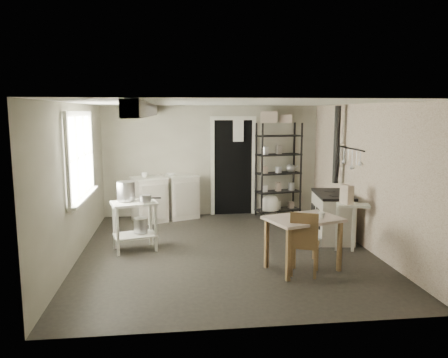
{
  "coord_description": "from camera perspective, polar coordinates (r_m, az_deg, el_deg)",
  "views": [
    {
      "loc": [
        -0.81,
        -6.59,
        2.17
      ],
      "look_at": [
        0.0,
        0.3,
        1.1
      ],
      "focal_mm": 35.0,
      "sensor_mm": 36.0,
      "label": 1
    }
  ],
  "objects": [
    {
      "name": "base_cabinets",
      "position": [
        8.94,
        -7.65,
        -2.34
      ],
      "size": [
        1.48,
        1.04,
        0.89
      ],
      "primitive_type": null,
      "rotation": [
        0.0,
        0.0,
        0.38
      ],
      "color": "beige",
      "rests_on": "ground"
    },
    {
      "name": "bucket",
      "position": [
        7.1,
        -10.83,
        -5.95
      ],
      "size": [
        0.24,
        0.24,
        0.24
      ],
      "primitive_type": "cylinder",
      "rotation": [
        0.0,
        0.0,
        0.09
      ],
      "color": "#BBBBBD",
      "rests_on": "prep_table"
    },
    {
      "name": "oats_box",
      "position": [
        7.0,
        15.78,
        -1.1
      ],
      "size": [
        0.17,
        0.22,
        0.29
      ],
      "primitive_type": "cube",
      "rotation": [
        0.0,
        0.0,
        0.29
      ],
      "color": "#BEAD99",
      "rests_on": "side_ledge"
    },
    {
      "name": "side_ledge",
      "position": [
        7.12,
        16.41,
        -5.74
      ],
      "size": [
        0.55,
        0.38,
        0.76
      ],
      "primitive_type": null,
      "rotation": [
        0.0,
        0.0,
        -0.26
      ],
      "color": "silver",
      "rests_on": "ground"
    },
    {
      "name": "storage_box_b",
      "position": [
        9.18,
        8.07,
        7.56
      ],
      "size": [
        0.32,
        0.3,
        0.17
      ],
      "primitive_type": "cube",
      "rotation": [
        0.0,
        0.0,
        -0.29
      ],
      "color": "#BEAD99",
      "rests_on": "shelf_rack"
    },
    {
      "name": "counter_cup",
      "position": [
        8.74,
        -10.34,
        0.72
      ],
      "size": [
        0.15,
        0.15,
        0.09
      ],
      "primitive_type": "imported",
      "rotation": [
        0.0,
        0.0,
        -0.36
      ],
      "color": "white",
      "rests_on": "base_cabinets"
    },
    {
      "name": "floor",
      "position": [
        6.99,
        0.29,
        -9.33
      ],
      "size": [
        5.0,
        5.0,
        0.0
      ],
      "primitive_type": "plane",
      "color": "black",
      "rests_on": "ground"
    },
    {
      "name": "stove",
      "position": [
        7.73,
        13.98,
        -4.43
      ],
      "size": [
        0.69,
        1.08,
        0.8
      ],
      "primitive_type": null,
      "rotation": [
        0.0,
        0.0,
        -0.13
      ],
      "color": "beige",
      "rests_on": "ground"
    },
    {
      "name": "ceiling_beam",
      "position": [
        6.6,
        -10.22,
        8.89
      ],
      "size": [
        0.18,
        5.0,
        0.18
      ],
      "primitive_type": null,
      "color": "silver",
      "rests_on": "ceiling"
    },
    {
      "name": "wall_right",
      "position": [
        7.34,
        18.02,
        0.34
      ],
      "size": [
        0.02,
        5.0,
        2.3
      ],
      "primitive_type": "cube",
      "color": "#AAA691",
      "rests_on": "ground"
    },
    {
      "name": "stovepipe",
      "position": [
        8.02,
        14.5,
        4.34
      ],
      "size": [
        0.13,
        0.13,
        1.29
      ],
      "primitive_type": null,
      "rotation": [
        0.0,
        0.0,
        -0.33
      ],
      "color": "black",
      "rests_on": "stove"
    },
    {
      "name": "doorway",
      "position": [
        9.22,
        1.21,
        1.48
      ],
      "size": [
        0.96,
        0.1,
        2.08
      ],
      "primitive_type": null,
      "color": "silver",
      "rests_on": "ground"
    },
    {
      "name": "ceiling",
      "position": [
        6.64,
        0.31,
        9.89
      ],
      "size": [
        5.0,
        5.0,
        0.0
      ],
      "primitive_type": "plane",
      "rotation": [
        3.14,
        0.0,
        0.0
      ],
      "color": "white",
      "rests_on": "wall_back"
    },
    {
      "name": "shelf_jar",
      "position": [
        9.06,
        5.48,
        3.71
      ],
      "size": [
        0.12,
        0.13,
        0.21
      ],
      "primitive_type": "imported",
      "rotation": [
        0.0,
        0.0,
        -0.42
      ],
      "color": "white",
      "rests_on": "shelf_rack"
    },
    {
      "name": "wall_front",
      "position": [
        4.29,
        4.37,
        -5.01
      ],
      "size": [
        4.5,
        0.02,
        2.3
      ],
      "primitive_type": "cube",
      "color": "#AAA691",
      "rests_on": "ground"
    },
    {
      "name": "flour_sack",
      "position": [
        9.19,
        6.09,
        -3.41
      ],
      "size": [
        0.43,
        0.38,
        0.47
      ],
      "primitive_type": "ellipsoid",
      "rotation": [
        0.0,
        0.0,
        -0.12
      ],
      "color": "silver",
      "rests_on": "ground"
    },
    {
      "name": "chair",
      "position": [
        6.0,
        10.55,
        -7.69
      ],
      "size": [
        0.48,
        0.49,
        0.88
      ],
      "primitive_type": null,
      "rotation": [
        0.0,
        0.0,
        -0.4
      ],
      "color": "brown",
      "rests_on": "ground"
    },
    {
      "name": "wallpaper_panel",
      "position": [
        7.33,
        17.95,
        0.34
      ],
      "size": [
        0.01,
        5.0,
        2.3
      ],
      "primitive_type": null,
      "color": "beige",
      "rests_on": "wall_right"
    },
    {
      "name": "prep_table",
      "position": [
        7.05,
        -11.59,
        -5.97
      ],
      "size": [
        0.78,
        0.64,
        0.78
      ],
      "primitive_type": null,
      "rotation": [
        0.0,
        0.0,
        0.26
      ],
      "color": "silver",
      "rests_on": "ground"
    },
    {
      "name": "stockpot",
      "position": [
        7.01,
        -12.69,
        -1.55
      ],
      "size": [
        0.37,
        0.37,
        0.3
      ],
      "primitive_type": "cylinder",
      "rotation": [
        0.0,
        0.0,
        0.4
      ],
      "color": "#BBBBBD",
      "rests_on": "prep_table"
    },
    {
      "name": "mixing_bowl",
      "position": [
        8.86,
        -6.98,
        0.8
      ],
      "size": [
        0.31,
        0.31,
        0.06
      ],
      "primitive_type": "imported",
      "rotation": [
        0.0,
        0.0,
        -0.24
      ],
      "color": "white",
      "rests_on": "base_cabinets"
    },
    {
      "name": "wall_left",
      "position": [
        6.82,
        -18.81,
        -0.3
      ],
      "size": [
        0.02,
        5.0,
        2.3
      ],
      "primitive_type": "cube",
      "color": "#AAA691",
      "rests_on": "ground"
    },
    {
      "name": "floor_crock",
      "position": [
        7.33,
        12.25,
        -8.04
      ],
      "size": [
        0.12,
        0.12,
        0.13
      ],
      "primitive_type": "cylinder",
      "rotation": [
        0.0,
        0.0,
        0.18
      ],
      "color": "white",
      "rests_on": "ground"
    },
    {
      "name": "storage_box_a",
      "position": [
        9.09,
        5.89,
        7.71
      ],
      "size": [
        0.39,
        0.36,
        0.23
      ],
      "primitive_type": "cube",
      "rotation": [
        0.0,
        0.0,
        -0.2
      ],
      "color": "#BEAD99",
      "rests_on": "shelf_rack"
    },
    {
      "name": "shelf_rack",
      "position": [
        9.17,
        7.12,
        1.06
      ],
      "size": [
        0.98,
        0.54,
        1.95
      ],
      "primitive_type": null,
      "rotation": [
        0.0,
        0.0,
        0.21
      ],
      "color": "black",
      "rests_on": "ground"
    },
    {
      "name": "saucepan",
      "position": [
        6.85,
        -10.25,
        -2.49
      ],
      "size": [
        0.2,
        0.2,
        0.1
      ],
      "primitive_type": "cylinder",
      "rotation": [
        0.0,
        0.0,
        -0.09
      ],
      "color": "#BBBBBD",
      "rests_on": "prep_table"
    },
    {
      "name": "window",
      "position": [
        6.97,
        -18.37,
        2.8
      ],
      "size": [
        0.12,
        1.76,
        1.28
      ],
      "primitive_type": null,
      "color": "silver",
      "rests_on": "wall_left"
    },
    {
      "name": "utensil_rail",
      "position": [
        7.82,
        15.93,
        3.88
      ],
      "size": [
        0.06,
        1.2,
        0.44
      ],
      "primitive_type": null,
      "color": "#BBBBBD",
      "rests_on": "wall_right"
    },
    {
      "name": "wall_back",
      "position": [
        9.18,
        -1.6,
        2.39
      ],
      "size": [
        4.5,
        0.02,
        2.3
      ],
      "primitive_type": "cube",
      "color": "#AAA691",
      "rests_on": "ground"
    },
    {
      "name": "table_cup",
      "position": [
        6.06,
        12.61,
        -4.47
      ],
      "size": [
        0.12,
        0.12,
        0.09
      ],
      "primitive_type": "imported",
      "rotation": [
        0.0,
        0.0,
        -0.24
      ],
      "color": "white",
      "rests_on": "work_table"
    },
    {
      "name": "work_table",
      "position": [
        6.18,
        10.25,
        -8.2
      ],
      "size": [
        1.14,
        0.95,
        0.74
      ],
      "primitive_type": null,
      "rotation": [
        0.0,
        0.0,
        0.32
      ],
      "color": "beige",
      "rests_on": "ground"
    }
  ]
}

